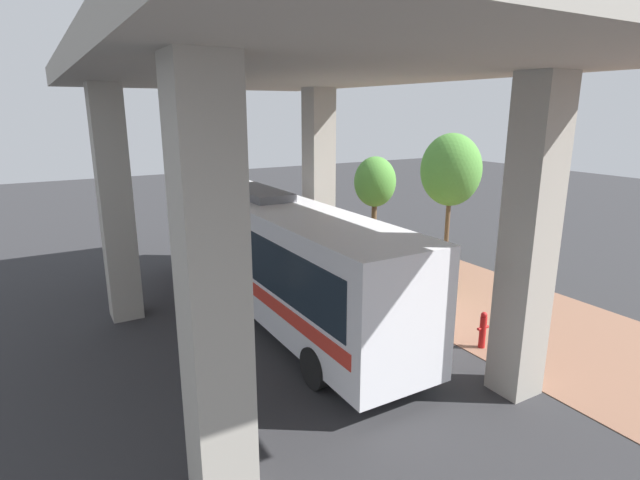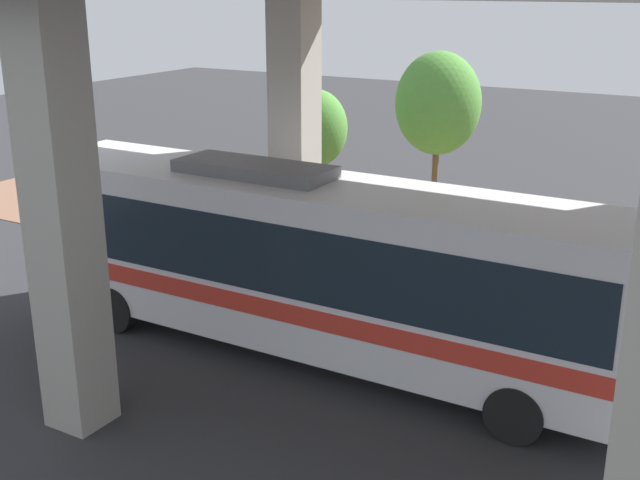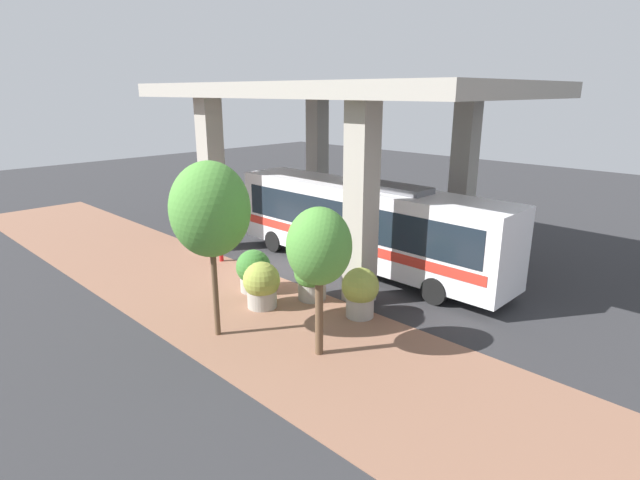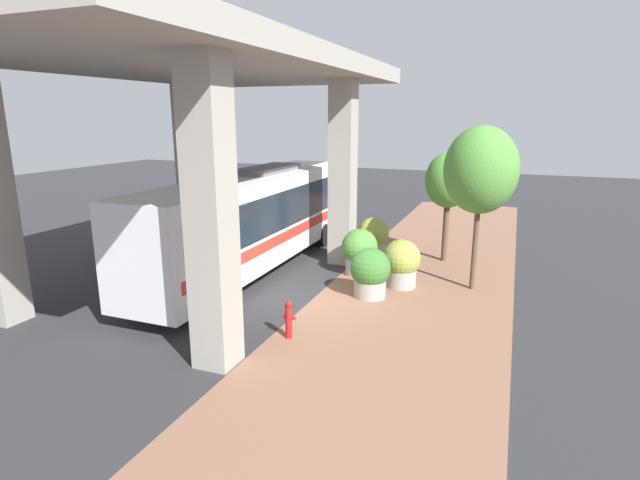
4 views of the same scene
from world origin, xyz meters
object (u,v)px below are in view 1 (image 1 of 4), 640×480
at_px(planter_extra, 330,247).
at_px(street_tree_near, 375,183).
at_px(bus, 275,250).
at_px(planter_middle, 422,274).
at_px(planter_front, 412,261).
at_px(planter_back, 362,261).
at_px(fire_hydrant, 483,330).
at_px(street_tree_far, 451,170).

relative_size(planter_extra, street_tree_near, 0.40).
distance_m(planter_extra, street_tree_near, 3.68).
xyz_separation_m(bus, planter_middle, (-4.89, 1.34, -1.24)).
xyz_separation_m(planter_front, planter_back, (1.72, -0.77, 0.05)).
bearing_deg(street_tree_near, planter_back, 48.04).
relative_size(planter_front, planter_back, 0.96).
height_order(fire_hydrant, planter_middle, planter_middle).
distance_m(planter_middle, planter_extra, 4.46).
xyz_separation_m(fire_hydrant, planter_extra, (-0.05, -8.09, 0.39)).
relative_size(planter_front, planter_middle, 1.02).
height_order(street_tree_near, street_tree_far, street_tree_far).
distance_m(bus, planter_back, 4.14).
distance_m(fire_hydrant, street_tree_near, 9.68).
relative_size(bus, fire_hydrant, 12.34).
xyz_separation_m(fire_hydrant, street_tree_near, (-2.80, -8.86, 2.71)).
xyz_separation_m(fire_hydrant, street_tree_far, (-4.16, -5.76, 3.48)).
distance_m(planter_back, street_tree_far, 5.10).
bearing_deg(planter_back, fire_hydrant, 88.71).
xyz_separation_m(fire_hydrant, planter_middle, (-1.14, -3.77, 0.29)).
relative_size(bus, planter_middle, 7.94).
xyz_separation_m(planter_back, street_tree_far, (-4.03, 0.13, 3.12)).
relative_size(planter_back, street_tree_far, 0.32).
bearing_deg(bus, street_tree_far, -175.30).
relative_size(planter_front, planter_extra, 0.96).
bearing_deg(planter_middle, planter_back, -64.65).
bearing_deg(planter_middle, street_tree_near, -108.11).
relative_size(planter_front, street_tree_near, 0.38).
height_order(fire_hydrant, planter_front, planter_front).
relative_size(planter_front, street_tree_far, 0.31).
relative_size(planter_middle, street_tree_far, 0.30).
bearing_deg(street_tree_far, planter_back, -1.84).
relative_size(bus, street_tree_far, 2.38).
distance_m(planter_middle, planter_back, 2.35).
distance_m(planter_front, street_tree_far, 3.97).
xyz_separation_m(planter_extra, street_tree_near, (-2.75, -0.77, 2.32)).
bearing_deg(planter_front, street_tree_far, -164.59).
height_order(bus, planter_front, bus).
relative_size(bus, planter_back, 7.52).
xyz_separation_m(bus, planter_front, (-5.61, -0.01, -1.22)).
height_order(bus, planter_extra, bus).
xyz_separation_m(bus, street_tree_near, (-6.56, -3.75, 1.18)).
bearing_deg(planter_front, planter_middle, 62.19).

